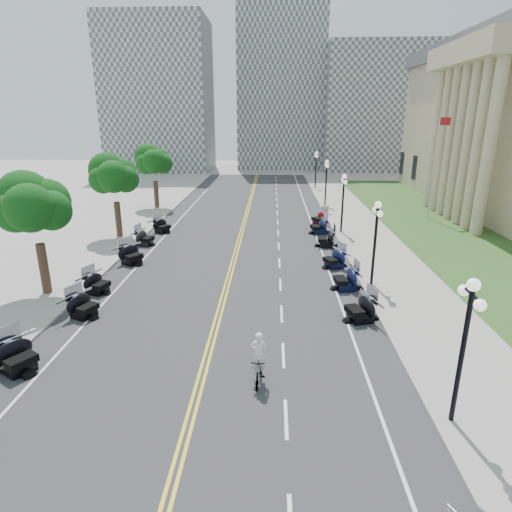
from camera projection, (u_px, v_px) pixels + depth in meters
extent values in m
plane|color=gray|center=(219.00, 313.00, 21.97)|extent=(160.00, 160.00, 0.00)
cube|color=#333335|center=(236.00, 254.00, 31.47)|extent=(16.00, 90.00, 0.01)
cube|color=yellow|center=(234.00, 253.00, 31.47)|extent=(0.12, 90.00, 0.00)
cube|color=yellow|center=(237.00, 253.00, 31.47)|extent=(0.12, 90.00, 0.00)
cube|color=white|center=(323.00, 254.00, 31.24)|extent=(0.12, 90.00, 0.00)
cube|color=white|center=(150.00, 252.00, 31.70)|extent=(0.12, 90.00, 0.00)
cube|color=white|center=(286.00, 419.00, 14.25)|extent=(0.12, 2.00, 0.00)
cube|color=white|center=(283.00, 355.00, 18.05)|extent=(0.12, 2.00, 0.00)
cube|color=white|center=(282.00, 314.00, 21.85)|extent=(0.12, 2.00, 0.00)
cube|color=white|center=(280.00, 284.00, 25.65)|extent=(0.12, 2.00, 0.00)
cube|color=white|center=(279.00, 263.00, 29.45)|extent=(0.12, 2.00, 0.00)
cube|color=white|center=(279.00, 246.00, 33.25)|extent=(0.12, 2.00, 0.00)
cube|color=white|center=(278.00, 233.00, 37.05)|extent=(0.12, 2.00, 0.00)
cube|color=white|center=(278.00, 222.00, 40.85)|extent=(0.12, 2.00, 0.00)
cube|color=white|center=(277.00, 213.00, 44.65)|extent=(0.12, 2.00, 0.00)
cube|color=white|center=(277.00, 206.00, 48.45)|extent=(0.12, 2.00, 0.00)
cube|color=white|center=(277.00, 199.00, 52.25)|extent=(0.12, 2.00, 0.00)
cube|color=white|center=(277.00, 193.00, 56.05)|extent=(0.12, 2.00, 0.00)
cube|color=white|center=(276.00, 189.00, 59.85)|extent=(0.12, 2.00, 0.00)
cube|color=white|center=(276.00, 184.00, 63.65)|extent=(0.12, 2.00, 0.00)
cube|color=white|center=(276.00, 180.00, 67.45)|extent=(0.12, 2.00, 0.00)
cube|color=white|center=(276.00, 177.00, 71.25)|extent=(0.12, 2.00, 0.00)
cube|color=#9E9991|center=(379.00, 254.00, 31.07)|extent=(5.00, 90.00, 0.15)
cube|color=#9E9991|center=(95.00, 251.00, 31.83)|extent=(5.00, 90.00, 0.15)
cube|color=#356023|center=(437.00, 228.00, 38.42)|extent=(9.00, 60.00, 0.10)
cube|color=gray|center=(160.00, 97.00, 77.49)|extent=(18.00, 14.00, 26.00)
cube|color=gray|center=(281.00, 87.00, 81.77)|extent=(16.00, 12.00, 30.00)
cube|color=gray|center=(377.00, 109.00, 79.50)|extent=(20.00, 14.00, 22.00)
imported|color=#A51414|center=(259.00, 369.00, 16.11)|extent=(0.63, 1.87, 1.11)
imported|color=white|center=(259.00, 335.00, 15.67)|extent=(0.63, 0.41, 1.73)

